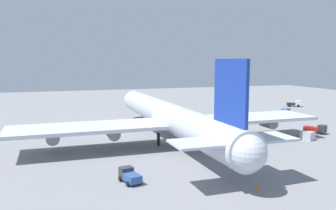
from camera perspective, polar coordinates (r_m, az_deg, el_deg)
The scene contains 10 objects.
ground_plane at distance 79.77m, azimuth 0.00°, elevation -5.93°, with size 290.36×290.36×0.00m, color gray.
cargo_airplane at distance 78.14m, azimuth 0.14°, elevation -1.97°, with size 72.59×67.61×18.46m.
maintenance_van at distance 95.81m, azimuth 23.03°, elevation -3.60°, with size 5.61×3.87×2.30m.
cargo_loader at distance 53.81m, azimuth -6.29°, elevation -11.39°, with size 4.59×3.13×2.05m.
baggage_tug at distance 147.53m, azimuth 19.99°, elevation 0.21°, with size 4.60×5.48×2.53m.
pushback_tractor at distance 89.10m, azimuth -18.19°, elevation -4.15°, with size 5.65×3.21×2.41m.
cargo_container_fore at distance 127.25m, azimuth 18.65°, elevation -0.92°, with size 2.74×3.00×1.90m.
cargo_container_aft at distance 87.04m, azimuth 21.78°, elevation -4.67°, with size 3.27×2.85×1.98m.
safety_cone_nose at distance 110.54m, azimuth -5.52°, elevation -2.11°, with size 0.39×0.39×0.55m, color orange.
safety_cone_tail at distance 52.28m, azimuth 14.42°, elevation -12.88°, with size 0.55×0.55×0.79m, color orange.
Camera 1 is at (-73.47, 25.21, 18.18)m, focal length 37.36 mm.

